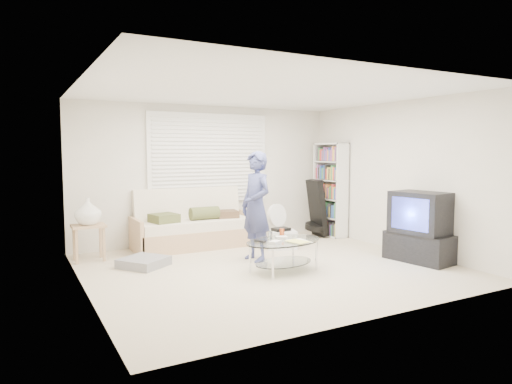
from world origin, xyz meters
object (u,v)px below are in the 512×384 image
futon_sofa (194,228)px  coffee_table (283,247)px  bookshelf (330,190)px  tv_unit (420,228)px

futon_sofa → coffee_table: 2.21m
bookshelf → coffee_table: (-2.26, -1.90, -0.56)m
futon_sofa → tv_unit: (2.64, -2.62, 0.18)m
bookshelf → coffee_table: bookshelf is taller
coffee_table → tv_unit: bearing=-12.6°
futon_sofa → bookshelf: bookshelf is taller
bookshelf → tv_unit: size_ratio=1.73×
bookshelf → coffee_table: size_ratio=1.40×
futon_sofa → bookshelf: 2.84m
bookshelf → tv_unit: bookshelf is taller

